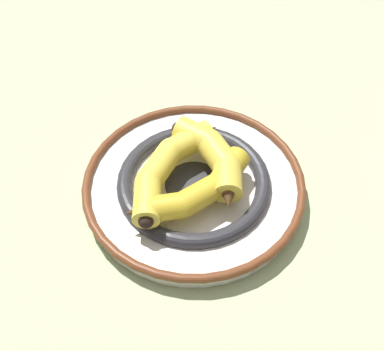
{
  "coord_description": "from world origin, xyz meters",
  "views": [
    {
      "loc": [
        -0.44,
        0.04,
        0.61
      ],
      "look_at": [
        0.02,
        0.0,
        0.04
      ],
      "focal_mm": 50.0,
      "sensor_mm": 36.0,
      "label": 1
    }
  ],
  "objects_px": {
    "banana_c": "(167,166)",
    "banana_b": "(215,158)",
    "banana_a": "(195,192)",
    "decorative_bowl": "(192,186)"
  },
  "relations": [
    {
      "from": "decorative_bowl",
      "to": "banana_a",
      "type": "relative_size",
      "value": 1.8
    },
    {
      "from": "banana_a",
      "to": "banana_c",
      "type": "bearing_deg",
      "value": 96.01
    },
    {
      "from": "decorative_bowl",
      "to": "banana_b",
      "type": "height_order",
      "value": "banana_b"
    },
    {
      "from": "decorative_bowl",
      "to": "banana_c",
      "type": "distance_m",
      "value": 0.05
    },
    {
      "from": "banana_a",
      "to": "decorative_bowl",
      "type": "bearing_deg",
      "value": 61.56
    },
    {
      "from": "banana_b",
      "to": "decorative_bowl",
      "type": "bearing_deg",
      "value": 93.6
    },
    {
      "from": "decorative_bowl",
      "to": "banana_b",
      "type": "relative_size",
      "value": 1.93
    },
    {
      "from": "decorative_bowl",
      "to": "banana_b",
      "type": "xyz_separation_m",
      "value": [
        0.02,
        -0.03,
        0.04
      ]
    },
    {
      "from": "decorative_bowl",
      "to": "banana_c",
      "type": "height_order",
      "value": "banana_c"
    },
    {
      "from": "banana_c",
      "to": "banana_b",
      "type": "bearing_deg",
      "value": 128.66
    }
  ]
}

